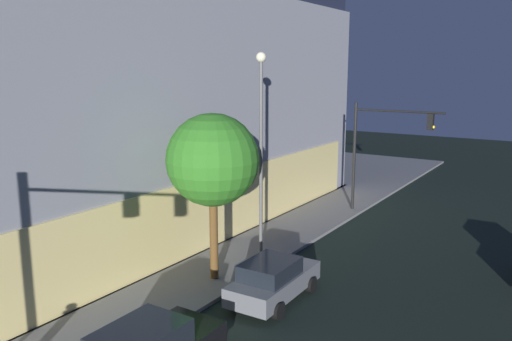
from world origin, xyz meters
TOP-DOWN VIEW (x-y plane):
  - modern_building at (10.60, 20.85)m, footprint 30.05×22.19m
  - traffic_light_far_corner at (19.43, 5.25)m, footprint 0.35×5.30m
  - street_lamp_sidewalk at (9.26, 7.15)m, footprint 0.44×0.44m
  - sidewalk_tree at (6.18, 7.47)m, footprint 3.71×3.71m
  - car_grey at (5.95, 4.51)m, footprint 4.34×2.14m

SIDE VIEW (x-z plane):
  - car_grey at x=5.95m, z-range 0.01..1.65m
  - traffic_light_far_corner at x=19.43m, z-range 1.30..7.83m
  - sidewalk_tree at x=6.18m, z-range 1.67..8.47m
  - street_lamp_sidewalk at x=9.26m, z-range 1.21..10.40m
  - modern_building at x=10.60m, z-range -0.08..15.09m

